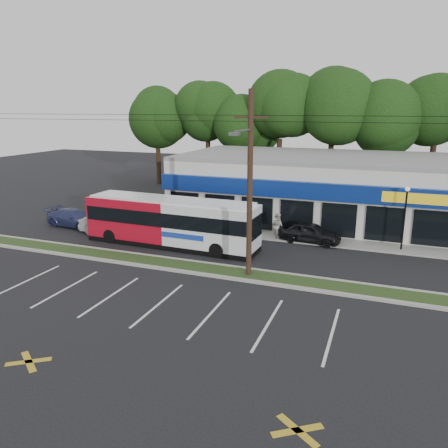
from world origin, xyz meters
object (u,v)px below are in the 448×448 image
car_blue (74,218)px  metrobus (171,221)px  car_silver (111,224)px  car_dark (310,232)px  lamp_post (405,211)px  pedestrian_a (277,226)px  pedestrian_b (277,226)px  utility_pole (246,180)px

car_blue → metrobus: bearing=-92.6°
metrobus → car_silver: (-5.45, 0.82, -0.96)m
car_dark → car_blue: size_ratio=0.88×
lamp_post → car_silver: size_ratio=0.92×
pedestrian_a → metrobus: bearing=-12.4°
metrobus → car_dark: 9.61m
car_dark → car_blue: 18.24m
car_blue → pedestrian_a: (15.72, 2.37, 0.27)m
car_blue → pedestrian_a: pedestrian_a is taller
car_silver → pedestrian_b: pedestrian_b is taller
car_dark → pedestrian_b: (-2.33, 0.00, 0.23)m
utility_pole → pedestrian_b: bearing=90.6°
utility_pole → pedestrian_a: (-0.11, 7.57, -4.45)m
utility_pole → car_blue: bearing=161.8°
pedestrian_a → car_dark: bearing=135.2°
lamp_post → pedestrian_a: lamp_post is taller
car_blue → pedestrian_a: 15.90m
car_dark → car_blue: car_dark is taller
metrobus → pedestrian_b: metrobus is taller
lamp_post → car_silver: bearing=-170.1°
pedestrian_a → pedestrian_b: pedestrian_a is taller
utility_pole → car_dark: utility_pole is taller
lamp_post → car_silver: 20.44m
utility_pole → car_silver: bearing=159.7°
lamp_post → car_dark: lamp_post is taller
pedestrian_b → car_dark: bearing=-145.9°
car_silver → utility_pole: bearing=-111.1°
utility_pole → lamp_post: 11.67m
utility_pole → metrobus: 8.23m
lamp_post → metrobus: lamp_post is taller
car_dark → pedestrian_a: bearing=96.4°
car_silver → pedestrian_b: bearing=-75.7°
pedestrian_b → pedestrian_a: bearing=34.1°
car_silver → car_blue: size_ratio=0.97×
utility_pole → car_dark: 9.19m
pedestrian_b → utility_pole: bearing=124.7°
car_dark → utility_pole: bearing=169.9°
car_silver → car_blue: bearing=77.6°
car_dark → car_blue: (-18.08, -2.37, -0.02)m
utility_pole → lamp_post: (8.17, 7.87, -2.74)m
lamp_post → pedestrian_b: 8.43m
lamp_post → pedestrian_b: size_ratio=2.23×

